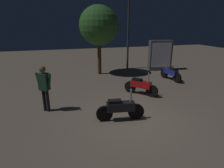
{
  "coord_description": "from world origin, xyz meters",
  "views": [
    {
      "loc": [
        -2.39,
        -5.26,
        3.16
      ],
      "look_at": [
        -0.47,
        1.11,
        1.0
      ],
      "focal_mm": 29.59,
      "sensor_mm": 36.0,
      "label": 1
    }
  ],
  "objects_px": {
    "motorcycle_black_foreground": "(120,108)",
    "motorcycle_blue_parked_left": "(171,73)",
    "person_rider_beside": "(44,85)",
    "streetlamp_near": "(128,21)",
    "kiosk_billboard": "(160,55)",
    "motorcycle_red_parked_right": "(141,86)"
  },
  "relations": [
    {
      "from": "motorcycle_red_parked_right",
      "to": "streetlamp_near",
      "type": "height_order",
      "value": "streetlamp_near"
    },
    {
      "from": "person_rider_beside",
      "to": "streetlamp_near",
      "type": "xyz_separation_m",
      "value": [
        5.53,
        5.79,
        2.35
      ]
    },
    {
      "from": "person_rider_beside",
      "to": "kiosk_billboard",
      "type": "height_order",
      "value": "kiosk_billboard"
    },
    {
      "from": "motorcycle_red_parked_right",
      "to": "streetlamp_near",
      "type": "distance_m",
      "value": 6.18
    },
    {
      "from": "motorcycle_blue_parked_left",
      "to": "streetlamp_near",
      "type": "relative_size",
      "value": 0.31
    },
    {
      "from": "person_rider_beside",
      "to": "motorcycle_blue_parked_left",
      "type": "bearing_deg",
      "value": -37.58
    },
    {
      "from": "motorcycle_blue_parked_left",
      "to": "motorcycle_red_parked_right",
      "type": "distance_m",
      "value": 3.18
    },
    {
      "from": "motorcycle_red_parked_right",
      "to": "streetlamp_near",
      "type": "bearing_deg",
      "value": 124.29
    },
    {
      "from": "person_rider_beside",
      "to": "motorcycle_black_foreground",
      "type": "bearing_deg",
      "value": -86.59
    },
    {
      "from": "person_rider_beside",
      "to": "motorcycle_red_parked_right",
      "type": "bearing_deg",
      "value": -47.95
    },
    {
      "from": "streetlamp_near",
      "to": "kiosk_billboard",
      "type": "relative_size",
      "value": 2.58
    },
    {
      "from": "kiosk_billboard",
      "to": "streetlamp_near",
      "type": "bearing_deg",
      "value": -18.59
    },
    {
      "from": "motorcycle_red_parked_right",
      "to": "person_rider_beside",
      "type": "bearing_deg",
      "value": -123.6
    },
    {
      "from": "motorcycle_black_foreground",
      "to": "person_rider_beside",
      "type": "height_order",
      "value": "person_rider_beside"
    },
    {
      "from": "person_rider_beside",
      "to": "streetlamp_near",
      "type": "height_order",
      "value": "streetlamp_near"
    },
    {
      "from": "motorcycle_red_parked_right",
      "to": "kiosk_billboard",
      "type": "xyz_separation_m",
      "value": [
        3.42,
        4.15,
        0.61
      ]
    },
    {
      "from": "motorcycle_black_foreground",
      "to": "kiosk_billboard",
      "type": "relative_size",
      "value": 0.79
    },
    {
      "from": "motorcycle_black_foreground",
      "to": "kiosk_billboard",
      "type": "distance_m",
      "value": 8.05
    },
    {
      "from": "motorcycle_black_foreground",
      "to": "motorcycle_blue_parked_left",
      "type": "relative_size",
      "value": 1.0
    },
    {
      "from": "motorcycle_black_foreground",
      "to": "motorcycle_red_parked_right",
      "type": "distance_m",
      "value": 2.65
    },
    {
      "from": "kiosk_billboard",
      "to": "person_rider_beside",
      "type": "bearing_deg",
      "value": 41.5
    },
    {
      "from": "streetlamp_near",
      "to": "motorcycle_red_parked_right",
      "type": "bearing_deg",
      "value": -104.71
    }
  ]
}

